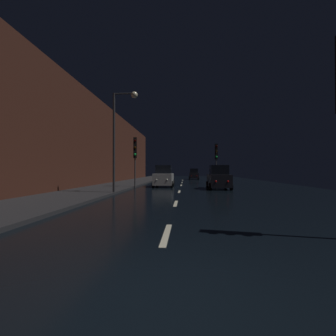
{
  "coord_description": "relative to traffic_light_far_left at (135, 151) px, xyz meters",
  "views": [
    {
      "loc": [
        0.49,
        -3.26,
        1.63
      ],
      "look_at": [
        -1.3,
        21.73,
        1.86
      ],
      "focal_mm": 26.48,
      "sensor_mm": 36.0,
      "label": 1
    }
  ],
  "objects": [
    {
      "name": "car_approaching_headlights",
      "position": [
        2.47,
        2.14,
        -2.39
      ],
      "size": [
        1.95,
        4.22,
        2.12
      ],
      "rotation": [
        0.0,
        0.0,
        -1.57
      ],
      "color": "silver",
      "rests_on": "ground"
    },
    {
      "name": "ground",
      "position": [
        4.15,
        5.36,
        -3.37
      ],
      "size": [
        25.32,
        84.0,
        0.02
      ],
      "primitive_type": "cube",
      "color": "black"
    },
    {
      "name": "streetlamp_overhead",
      "position": [
        0.26,
        -6.0,
        1.26
      ],
      "size": [
        1.7,
        0.44,
        6.93
      ],
      "color": "#2D2D30",
      "rests_on": "ground"
    },
    {
      "name": "building_facade_left",
      "position": [
        -4.9,
        1.86,
        1.24
      ],
      "size": [
        0.8,
        63.0,
        9.2
      ],
      "primitive_type": "cube",
      "color": "#472319",
      "rests_on": "ground"
    },
    {
      "name": "traffic_light_far_right",
      "position": [
        8.31,
        7.66,
        0.14
      ],
      "size": [
        0.32,
        0.47,
        4.82
      ],
      "rotation": [
        0.0,
        0.0,
        -1.52
      ],
      "color": "#38383A",
      "rests_on": "ground"
    },
    {
      "name": "sidewalk_left",
      "position": [
        -2.3,
        5.36,
        -3.28
      ],
      "size": [
        4.4,
        84.0,
        0.15
      ],
      "primitive_type": "cube",
      "color": "#28282B",
      "rests_on": "ground"
    },
    {
      "name": "car_distant_taillights",
      "position": [
        6.08,
        22.28,
        -2.47
      ],
      "size": [
        1.78,
        3.85,
        1.94
      ],
      "rotation": [
        0.0,
        0.0,
        1.57
      ],
      "color": "black",
      "rests_on": "ground"
    },
    {
      "name": "traffic_light_far_left",
      "position": [
        0.0,
        0.0,
        0.0
      ],
      "size": [
        0.38,
        0.48,
        4.65
      ],
      "rotation": [
        0.0,
        0.0,
        -1.34
      ],
      "color": "#38383A",
      "rests_on": "ground"
    },
    {
      "name": "lane_centerline",
      "position": [
        4.15,
        0.56,
        -3.35
      ],
      "size": [
        0.16,
        36.43,
        0.01
      ],
      "color": "beige",
      "rests_on": "ground"
    },
    {
      "name": "car_parked_right_far",
      "position": [
        7.51,
        -0.53,
        -2.41
      ],
      "size": [
        1.9,
        4.11,
        2.07
      ],
      "rotation": [
        0.0,
        0.0,
        1.57
      ],
      "color": "black",
      "rests_on": "ground"
    }
  ]
}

